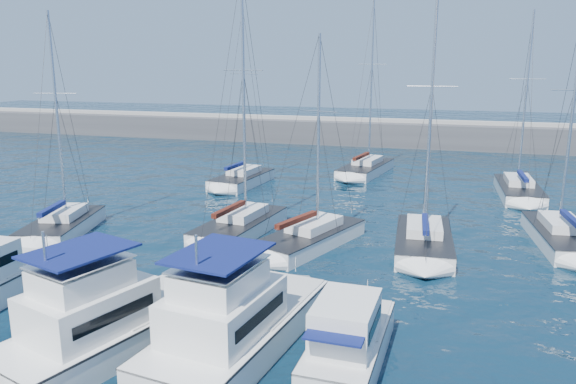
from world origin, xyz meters
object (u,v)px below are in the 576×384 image
(sailboat_mid_d, at_px, (424,241))
(sailboat_mid_e, at_px, (562,236))
(sailboat_mid_b, at_px, (240,225))
(motor_yacht_port_inner, at_px, (107,322))
(sailboat_back_a, at_px, (242,179))
(sailboat_mid_a, at_px, (63,225))
(sailboat_mid_c, at_px, (310,238))
(motor_yacht_stbd_outer, at_px, (348,343))
(sailboat_back_b, at_px, (366,168))
(sailboat_back_c, at_px, (519,190))
(motor_yacht_stbd_inner, at_px, (234,324))

(sailboat_mid_d, distance_m, sailboat_mid_e, 8.59)
(sailboat_mid_b, bearing_deg, motor_yacht_port_inner, -81.01)
(motor_yacht_port_inner, bearing_deg, sailboat_back_a, 118.27)
(sailboat_mid_a, relative_size, sailboat_mid_e, 0.96)
(sailboat_mid_c, distance_m, sailboat_mid_d, 6.68)
(sailboat_mid_c, relative_size, sailboat_back_a, 0.81)
(motor_yacht_stbd_outer, distance_m, sailboat_back_b, 36.22)
(sailboat_mid_a, height_order, sailboat_mid_d, sailboat_mid_d)
(sailboat_mid_a, distance_m, sailboat_mid_c, 16.00)
(motor_yacht_port_inner, xyz_separation_m, sailboat_mid_c, (4.38, 14.16, -0.63))
(motor_yacht_stbd_outer, xyz_separation_m, sailboat_back_c, (8.62, 30.05, -0.42))
(motor_yacht_stbd_inner, relative_size, sailboat_mid_c, 0.80)
(sailboat_mid_a, relative_size, sailboat_back_b, 0.84)
(motor_yacht_stbd_inner, xyz_separation_m, sailboat_back_c, (12.96, 30.17, -0.61))
(motor_yacht_stbd_outer, relative_size, sailboat_mid_e, 0.44)
(motor_yacht_stbd_outer, height_order, sailboat_mid_c, sailboat_mid_c)
(sailboat_mid_e, relative_size, sailboat_back_b, 0.87)
(motor_yacht_stbd_outer, distance_m, sailboat_back_c, 31.26)
(sailboat_back_a, xyz_separation_m, sailboat_back_c, (23.25, 2.44, -0.02))
(sailboat_mid_a, relative_size, sailboat_mid_c, 1.11)
(motor_yacht_stbd_outer, bearing_deg, motor_yacht_port_inner, -169.87)
(sailboat_mid_b, bearing_deg, sailboat_mid_e, 16.72)
(sailboat_mid_a, bearing_deg, sailboat_back_c, 19.62)
(sailboat_mid_b, bearing_deg, sailboat_back_a, 117.48)
(sailboat_mid_c, relative_size, sailboat_mid_d, 0.84)
(sailboat_back_b, relative_size, sailboat_back_c, 1.12)
(motor_yacht_stbd_outer, distance_m, sailboat_mid_a, 23.23)
(motor_yacht_stbd_inner, distance_m, motor_yacht_stbd_outer, 4.35)
(sailboat_mid_d, relative_size, sailboat_mid_e, 1.03)
(motor_yacht_port_inner, height_order, sailboat_mid_b, sailboat_mid_b)
(sailboat_mid_a, bearing_deg, sailboat_mid_e, -1.69)
(sailboat_mid_c, bearing_deg, motor_yacht_stbd_outer, -50.28)
(sailboat_mid_b, xyz_separation_m, sailboat_back_c, (18.18, 16.02, -0.02))
(sailboat_mid_a, distance_m, sailboat_mid_d, 22.66)
(motor_yacht_port_inner, height_order, sailboat_mid_c, sailboat_mid_c)
(sailboat_mid_e, bearing_deg, sailboat_mid_c, -168.63)
(sailboat_back_c, bearing_deg, sailboat_mid_d, -115.04)
(motor_yacht_port_inner, height_order, sailboat_mid_a, sailboat_mid_a)
(sailboat_mid_c, relative_size, sailboat_mid_e, 0.86)
(motor_yacht_port_inner, relative_size, sailboat_mid_e, 0.68)
(sailboat_mid_a, bearing_deg, sailboat_mid_d, -5.53)
(motor_yacht_port_inner, height_order, motor_yacht_stbd_outer, motor_yacht_port_inner)
(motor_yacht_port_inner, bearing_deg, sailboat_mid_a, 150.59)
(sailboat_mid_d, height_order, sailboat_back_b, sailboat_back_b)
(sailboat_mid_d, bearing_deg, sailboat_mid_e, 18.38)
(sailboat_mid_e, bearing_deg, motor_yacht_stbd_outer, -125.57)
(sailboat_mid_b, bearing_deg, sailboat_back_b, 84.76)
(sailboat_back_b, bearing_deg, motor_yacht_stbd_outer, -72.40)
(sailboat_mid_e, distance_m, sailboat_back_a, 26.55)
(motor_yacht_stbd_inner, height_order, sailboat_mid_e, sailboat_mid_e)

